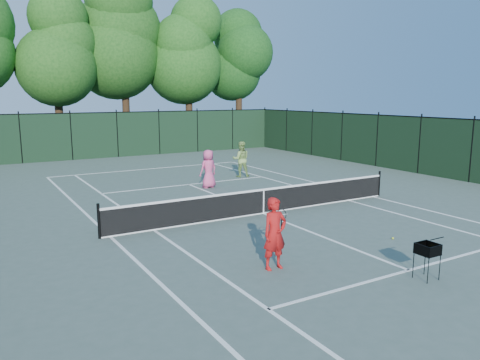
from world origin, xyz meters
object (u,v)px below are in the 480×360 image
coach (275,234)px  player_green (241,159)px  loose_ball_near_cart (425,246)px  ball_hopper (428,249)px  loose_ball_midcourt (393,238)px  player_pink (208,169)px

coach → player_green: (5.94, 11.60, 0.03)m
coach → loose_ball_near_cart: coach is taller
ball_hopper → loose_ball_near_cart: (1.89, 1.49, -0.68)m
loose_ball_near_cart → player_green: bearing=83.5°
loose_ball_midcourt → coach: bearing=-178.0°
player_green → loose_ball_midcourt: player_green is taller
player_green → loose_ball_near_cart: size_ratio=27.06×
player_pink → loose_ball_midcourt: (1.14, -9.73, -0.84)m
player_pink → loose_ball_near_cart: (1.33, -10.71, -0.84)m
coach → loose_ball_near_cart: size_ratio=26.13×
player_green → loose_ball_midcourt: size_ratio=27.06×
player_pink → loose_ball_midcourt: bearing=87.2°
loose_ball_near_cart → coach: bearing=169.6°
player_green → ball_hopper: (-3.31, -13.92, -0.21)m
player_pink → player_green: 3.24m
coach → player_pink: coach is taller
ball_hopper → coach: bearing=139.6°
player_pink → loose_ball_midcourt: 9.83m
player_pink → ball_hopper: (-0.56, -12.20, -0.16)m
loose_ball_midcourt → loose_ball_near_cart: bearing=-79.1°
player_pink → player_green: bearing=-157.4°
player_green → loose_ball_near_cart: (-1.42, -12.43, -0.89)m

